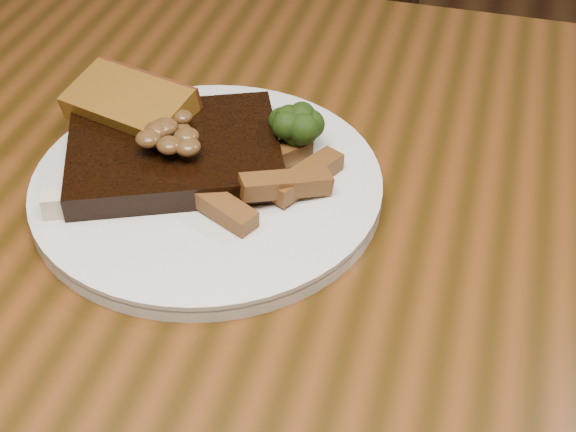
# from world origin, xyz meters

# --- Properties ---
(dining_table) EXTENTS (1.60, 0.90, 0.75)m
(dining_table) POSITION_xyz_m (0.00, 0.00, 0.66)
(dining_table) COLOR #512B10
(dining_table) RESTS_ON ground
(chair_far) EXTENTS (0.46, 0.46, 0.81)m
(chair_far) POSITION_xyz_m (-0.13, 0.73, 0.44)
(chair_far) COLOR black
(chair_far) RESTS_ON ground
(plate) EXTENTS (0.33, 0.33, 0.01)m
(plate) POSITION_xyz_m (-0.07, 0.05, 0.76)
(plate) COLOR silver
(plate) RESTS_ON dining_table
(steak) EXTENTS (0.21, 0.19, 0.03)m
(steak) POSITION_xyz_m (-0.10, 0.07, 0.77)
(steak) COLOR black
(steak) RESTS_ON plate
(steak_bone) EXTENTS (0.15, 0.08, 0.02)m
(steak_bone) POSITION_xyz_m (-0.10, 0.01, 0.77)
(steak_bone) COLOR beige
(steak_bone) RESTS_ON plate
(mushroom_pile) EXTENTS (0.06, 0.06, 0.03)m
(mushroom_pile) POSITION_xyz_m (-0.11, 0.06, 0.80)
(mushroom_pile) COLOR #53361A
(mushroom_pile) RESTS_ON steak
(garlic_bread) EXTENTS (0.12, 0.08, 0.02)m
(garlic_bread) POSITION_xyz_m (-0.16, 0.10, 0.77)
(garlic_bread) COLOR brown
(garlic_bread) RESTS_ON plate
(potato_wedges) EXTENTS (0.10, 0.10, 0.02)m
(potato_wedges) POSITION_xyz_m (-0.01, 0.04, 0.77)
(potato_wedges) COLOR brown
(potato_wedges) RESTS_ON plate
(broccoli_cluster) EXTENTS (0.07, 0.07, 0.04)m
(broccoli_cluster) POSITION_xyz_m (-0.01, 0.11, 0.78)
(broccoli_cluster) COLOR #1E310B
(broccoli_cluster) RESTS_ON plate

